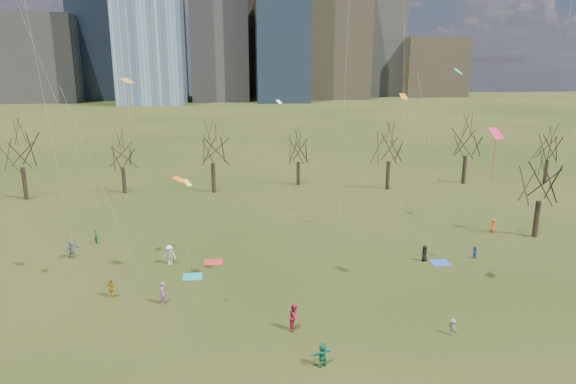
{
  "coord_description": "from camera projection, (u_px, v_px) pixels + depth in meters",
  "views": [
    {
      "loc": [
        -4.56,
        -28.38,
        17.47
      ],
      "look_at": [
        0.0,
        12.0,
        7.0
      ],
      "focal_mm": 32.0,
      "sensor_mm": 36.0,
      "label": 1
    }
  ],
  "objects": [
    {
      "name": "ground",
      "position": [
        309.0,
        347.0,
        32.17
      ],
      "size": [
        500.0,
        500.0,
        0.0
      ],
      "primitive_type": "plane",
      "color": "black",
      "rests_on": "ground"
    },
    {
      "name": "downtown_skyline",
      "position": [
        232.0,
        9.0,
        224.85
      ],
      "size": [
        212.5,
        78.0,
        118.0
      ],
      "color": "slate",
      "rests_on": "ground"
    },
    {
      "name": "bare_tree_row",
      "position": [
        266.0,
        150.0,
        66.45
      ],
      "size": [
        113.04,
        29.8,
        9.5
      ],
      "color": "black",
      "rests_on": "ground"
    },
    {
      "name": "blanket_teal",
      "position": [
        192.0,
        277.0,
        42.62
      ],
      "size": [
        1.6,
        1.5,
        0.03
      ],
      "primitive_type": "cube",
      "color": "teal",
      "rests_on": "ground"
    },
    {
      "name": "blanket_navy",
      "position": [
        440.0,
        263.0,
        45.52
      ],
      "size": [
        1.6,
        1.5,
        0.03
      ],
      "primitive_type": "cube",
      "color": "#2449AA",
      "rests_on": "ground"
    },
    {
      "name": "blanket_crimson",
      "position": [
        213.0,
        262.0,
        45.66
      ],
      "size": [
        1.6,
        1.5,
        0.03
      ],
      "primitive_type": "cube",
      "color": "red",
      "rests_on": "ground"
    },
    {
      "name": "person_2",
      "position": [
        295.0,
        317.0,
        34.04
      ],
      "size": [
        0.99,
        1.1,
        1.86
      ],
      "primitive_type": "imported",
      "rotation": [
        0.0,
        0.0,
        1.18
      ],
      "color": "#B31940",
      "rests_on": "ground"
    },
    {
      "name": "person_3",
      "position": [
        452.0,
        327.0,
        33.55
      ],
      "size": [
        0.67,
        0.82,
        1.11
      ],
      "primitive_type": "imported",
      "rotation": [
        0.0,
        0.0,
        2.01
      ],
      "color": "slate",
      "rests_on": "ground"
    },
    {
      "name": "person_4",
      "position": [
        111.0,
        288.0,
        38.78
      ],
      "size": [
        0.91,
        0.67,
        1.43
      ],
      "primitive_type": "imported",
      "rotation": [
        0.0,
        0.0,
        2.7
      ],
      "color": "gold",
      "rests_on": "ground"
    },
    {
      "name": "person_5",
      "position": [
        322.0,
        355.0,
        30.01
      ],
      "size": [
        1.47,
        0.94,
        1.52
      ],
      "primitive_type": "imported",
      "rotation": [
        0.0,
        0.0,
        3.52
      ],
      "color": "#1B7B5B",
      "rests_on": "ground"
    },
    {
      "name": "person_6",
      "position": [
        425.0,
        253.0,
        45.81
      ],
      "size": [
        0.85,
        0.76,
        1.47
      ],
      "primitive_type": "imported",
      "rotation": [
        0.0,
        0.0,
        3.67
      ],
      "color": "black",
      "rests_on": "ground"
    },
    {
      "name": "person_7",
      "position": [
        162.0,
        293.0,
        37.72
      ],
      "size": [
        0.43,
        0.63,
        1.7
      ],
      "primitive_type": "imported",
      "rotation": [
        0.0,
        0.0,
        4.67
      ],
      "color": "#A854A8",
      "rests_on": "ground"
    },
    {
      "name": "person_8",
      "position": [
        475.0,
        252.0,
        46.4
      ],
      "size": [
        0.61,
        0.69,
        1.18
      ],
      "primitive_type": "imported",
      "rotation": [
        0.0,
        0.0,
        5.03
      ],
      "color": "#2856B1",
      "rests_on": "ground"
    },
    {
      "name": "person_9",
      "position": [
        170.0,
        255.0,
        45.05
      ],
      "size": [
        1.28,
        0.96,
        1.77
      ],
      "primitive_type": "imported",
      "rotation": [
        0.0,
        0.0,
        5.99
      ],
      "color": "silver",
      "rests_on": "ground"
    },
    {
      "name": "person_11",
      "position": [
        72.0,
        249.0,
        46.55
      ],
      "size": [
        1.5,
        1.4,
        1.68
      ],
      "primitive_type": "imported",
      "rotation": [
        0.0,
        0.0,
        0.72
      ],
      "color": "slate",
      "rests_on": "ground"
    },
    {
      "name": "person_12",
      "position": [
        493.0,
        226.0,
        53.54
      ],
      "size": [
        0.49,
        0.72,
        1.42
      ],
      "primitive_type": "imported",
      "rotation": [
        0.0,
        0.0,
        1.52
      ],
      "color": "#F7501B",
      "rests_on": "ground"
    },
    {
      "name": "person_13",
      "position": [
        96.0,
        236.0,
        50.13
      ],
      "size": [
        0.62,
        0.67,
        1.54
      ],
      "primitive_type": "imported",
      "rotation": [
        0.0,
        0.0,
        2.14
      ],
      "color": "#166630",
      "rests_on": "ground"
    },
    {
      "name": "kites_airborne",
      "position": [
        320.0,
        111.0,
        43.31
      ],
      "size": [
        69.58,
        41.35,
        35.56
      ],
      "color": "orange",
      "rests_on": "ground"
    }
  ]
}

